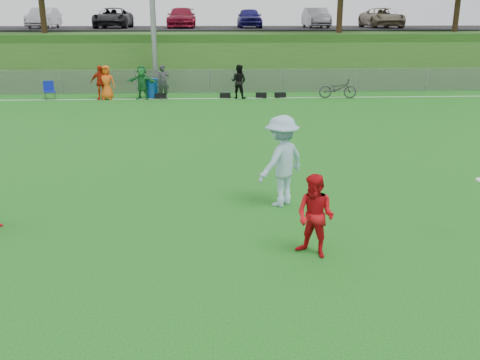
{
  "coord_description": "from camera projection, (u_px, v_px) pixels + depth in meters",
  "views": [
    {
      "loc": [
        -0.03,
        -9.3,
        4.19
      ],
      "look_at": [
        0.52,
        0.5,
        1.11
      ],
      "focal_mm": 40.0,
      "sensor_mm": 36.0,
      "label": 1
    }
  ],
  "objects": [
    {
      "name": "ground",
      "position": [
        214.0,
        244.0,
        10.11
      ],
      "size": [
        120.0,
        120.0,
        0.0
      ],
      "primitive_type": "plane",
      "color": "#125914",
      "rests_on": "ground"
    },
    {
      "name": "player_red_center",
      "position": [
        315.0,
        216.0,
        9.44
      ],
      "size": [
        0.93,
        0.91,
        1.51
      ],
      "primitive_type": "imported",
      "rotation": [
        0.0,
        0.0,
        -0.68
      ],
      "color": "red",
      "rests_on": "ground"
    },
    {
      "name": "gear_bags",
      "position": [
        232.0,
        95.0,
        27.38
      ],
      "size": [
        6.69,
        0.37,
        0.26
      ],
      "color": "black",
      "rests_on": "ground"
    },
    {
      "name": "fence",
      "position": [
        210.0,
        81.0,
        28.97
      ],
      "size": [
        58.0,
        0.06,
        1.3
      ],
      "color": "gray",
      "rests_on": "ground"
    },
    {
      "name": "player_blue",
      "position": [
        281.0,
        161.0,
        11.9
      ],
      "size": [
        1.5,
        1.46,
        2.05
      ],
      "primitive_type": "imported",
      "rotation": [
        0.0,
        0.0,
        3.88
      ],
      "color": "#9EC3DC",
      "rests_on": "ground"
    },
    {
      "name": "spectator_row",
      "position": [
        152.0,
        82.0,
        26.85
      ],
      "size": [
        7.96,
        0.91,
        1.69
      ],
      "color": "red",
      "rests_on": "ground"
    },
    {
      "name": "sideline_far",
      "position": [
        210.0,
        98.0,
        27.26
      ],
      "size": [
        60.0,
        0.1,
        0.01
      ],
      "primitive_type": "cube",
      "color": "white",
      "rests_on": "ground"
    },
    {
      "name": "bicycle",
      "position": [
        338.0,
        88.0,
        27.21
      ],
      "size": [
        1.95,
        0.84,
        1.0
      ],
      "primitive_type": "imported",
      "rotation": [
        0.0,
        0.0,
        1.47
      ],
      "color": "#2C2D2F",
      "rests_on": "ground"
    },
    {
      "name": "recycling_bin",
      "position": [
        152.0,
        88.0,
        27.39
      ],
      "size": [
        0.77,
        0.77,
        0.98
      ],
      "primitive_type": "cylinder",
      "rotation": [
        0.0,
        0.0,
        0.21
      ],
      "color": "#0E4697",
      "rests_on": "ground"
    },
    {
      "name": "berm",
      "position": [
        209.0,
        51.0,
        39.19
      ],
      "size": [
        120.0,
        18.0,
        3.0
      ],
      "primitive_type": "cube",
      "color": "#254B15",
      "rests_on": "ground"
    },
    {
      "name": "parking_lot",
      "position": [
        209.0,
        28.0,
        40.63
      ],
      "size": [
        120.0,
        12.0,
        0.1
      ],
      "primitive_type": "cube",
      "color": "black",
      "rests_on": "berm"
    },
    {
      "name": "car_row",
      "position": [
        193.0,
        18.0,
        39.39
      ],
      "size": [
        32.04,
        5.18,
        1.44
      ],
      "color": "silver",
      "rests_on": "parking_lot"
    },
    {
      "name": "camp_chair",
      "position": [
        50.0,
        94.0,
        26.85
      ],
      "size": [
        0.68,
        0.68,
        0.91
      ],
      "rotation": [
        0.0,
        0.0,
        0.43
      ],
      "color": "#0E1C9E",
      "rests_on": "ground"
    }
  ]
}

